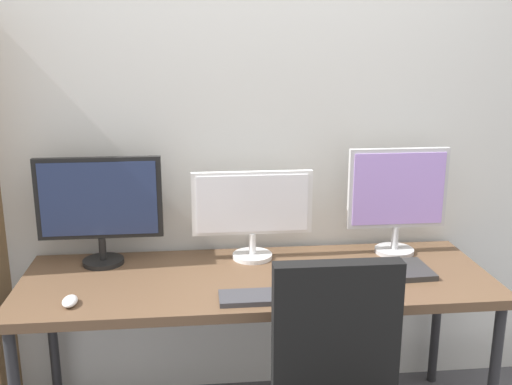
% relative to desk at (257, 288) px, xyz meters
% --- Properties ---
extents(wall_back, '(4.37, 0.10, 2.60)m').
position_rel_desk_xyz_m(wall_back, '(0.00, 0.42, 0.61)').
color(wall_back, silver).
rests_on(wall_back, ground_plane).
extents(desk, '(1.97, 0.68, 0.74)m').
position_rel_desk_xyz_m(desk, '(0.00, 0.00, 0.00)').
color(desk, brown).
rests_on(desk, ground_plane).
extents(monitor_left, '(0.54, 0.18, 0.48)m').
position_rel_desk_xyz_m(monitor_left, '(-0.66, 0.21, 0.33)').
color(monitor_left, black).
rests_on(monitor_left, desk).
extents(monitor_center, '(0.54, 0.18, 0.40)m').
position_rel_desk_xyz_m(monitor_center, '(0.00, 0.21, 0.28)').
color(monitor_center, silver).
rests_on(monitor_center, desk).
extents(monitor_right, '(0.46, 0.18, 0.49)m').
position_rel_desk_xyz_m(monitor_right, '(0.66, 0.21, 0.33)').
color(monitor_right, silver).
rests_on(monitor_right, desk).
extents(keyboard_main, '(0.34, 0.13, 0.02)m').
position_rel_desk_xyz_m(keyboard_main, '(0.00, -0.23, 0.06)').
color(keyboard_main, '#38383D').
rests_on(keyboard_main, desk).
extents(mouse_left_side, '(0.06, 0.10, 0.03)m').
position_rel_desk_xyz_m(mouse_left_side, '(0.26, -0.13, 0.07)').
color(mouse_left_side, black).
rests_on(mouse_left_side, desk).
extents(mouse_right_side, '(0.06, 0.10, 0.03)m').
position_rel_desk_xyz_m(mouse_right_side, '(-0.73, -0.20, 0.07)').
color(mouse_right_side, silver).
rests_on(mouse_right_side, desk).
extents(laptop_closed, '(0.33, 0.23, 0.02)m').
position_rel_desk_xyz_m(laptop_closed, '(0.57, -0.03, 0.07)').
color(laptop_closed, '#2D2D2D').
rests_on(laptop_closed, desk).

